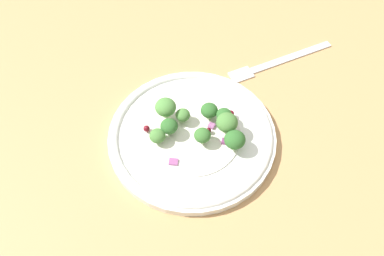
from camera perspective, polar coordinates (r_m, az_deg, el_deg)
ground_plane at (r=58.16cm, az=-1.59°, el=-3.54°), size 180.00×180.00×2.00cm
plate at (r=57.54cm, az=0.00°, el=-1.04°), size 23.48×23.48×1.70cm
dressing_pool at (r=57.17cm, az=0.00°, el=-0.80°), size 13.62×13.62×0.20cm
broccoli_floret_0 at (r=55.01cm, az=1.46°, el=-1.05°), size 2.28×2.28×2.31cm
broccoli_floret_1 at (r=57.15cm, az=-1.28°, el=1.80°), size 2.03×2.03×2.06cm
broccoli_floret_2 at (r=56.86cm, az=-3.69°, el=2.87°), size 2.95×2.95×2.98cm
broccoli_floret_3 at (r=55.57cm, az=-4.81°, el=-1.12°), size 2.22×2.22×2.24cm
broccoli_floret_4 at (r=55.77cm, az=-3.19°, el=0.21°), size 2.39×2.39×2.42cm
broccoli_floret_5 at (r=56.98cm, az=4.47°, el=1.79°), size 2.20×2.20×2.22cm
broccoli_floret_6 at (r=54.65cm, az=5.95°, el=-1.66°), size 2.86×2.86×2.89cm
broccoli_floret_7 at (r=55.35cm, az=4.96°, el=0.56°), size 2.96×2.96×3.00cm
broccoli_floret_8 at (r=57.59cm, az=2.41°, el=2.42°), size 2.43×2.43×2.46cm
cranberry_0 at (r=58.54cm, az=5.42°, el=2.00°), size 0.96×0.96×0.96cm
cranberry_1 at (r=57.11cm, az=-6.34°, el=-0.07°), size 0.90×0.90×0.90cm
cranberry_2 at (r=56.66cm, az=2.32°, el=-0.32°), size 0.72×0.72×0.72cm
onion_bit_0 at (r=54.59cm, az=-2.60°, el=-4.72°), size 1.40×1.50×0.33cm
onion_bit_1 at (r=56.26cm, az=4.57°, el=-1.87°), size 1.17×1.17×0.49cm
onion_bit_2 at (r=57.62cm, az=2.72°, el=0.31°), size 1.21×1.21×0.47cm
fork at (r=68.56cm, az=11.49°, el=8.94°), size 4.20×18.68×0.50cm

